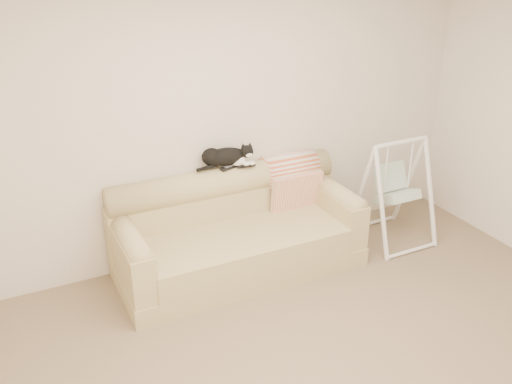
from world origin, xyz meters
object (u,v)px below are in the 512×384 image
remote_a (229,167)px  baby_swing (395,191)px  sofa (236,233)px  remote_b (246,165)px  tuxedo_cat (226,157)px

remote_a → baby_swing: baby_swing is taller
remote_a → sofa: bearing=-100.8°
remote_b → baby_swing: (1.43, -0.40, -0.38)m
sofa → tuxedo_cat: tuxedo_cat is taller
sofa → remote_a: remote_a is taller
baby_swing → sofa: bearing=173.0°
remote_b → tuxedo_cat: 0.20m
remote_a → remote_b: (0.16, -0.02, -0.00)m
remote_a → tuxedo_cat: (-0.02, 0.03, 0.09)m
sofa → baby_swing: size_ratio=2.07×
remote_a → tuxedo_cat: bearing=117.6°
tuxedo_cat → baby_swing: size_ratio=0.52×
tuxedo_cat → baby_swing: (1.60, -0.45, -0.47)m
tuxedo_cat → sofa: bearing=-95.8°
remote_b → tuxedo_cat: tuxedo_cat is taller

